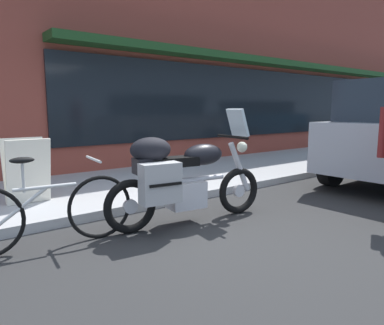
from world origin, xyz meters
name	(u,v)px	position (x,y,z in m)	size (l,w,h in m)	color
ground_plane	(209,230)	(0.00, 0.00, 0.00)	(80.00, 80.00, 0.00)	#2D2D2D
storefront_building	(302,52)	(7.42, 4.10, 3.17)	(22.85, 0.90, 6.48)	brown
sidewalk_curb	(368,150)	(9.00, 2.53, 0.06)	(30.00, 2.82, 0.12)	#ADADAD
touring_motorcycle	(181,176)	(-0.13, 0.35, 0.60)	(2.12, 0.65, 1.38)	black
parked_bicycle	(46,212)	(-1.61, 0.59, 0.37)	(1.74, 0.48, 0.93)	black
sandwich_board_sign	(27,171)	(-1.41, 2.10, 0.56)	(0.55, 0.40, 0.87)	silver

